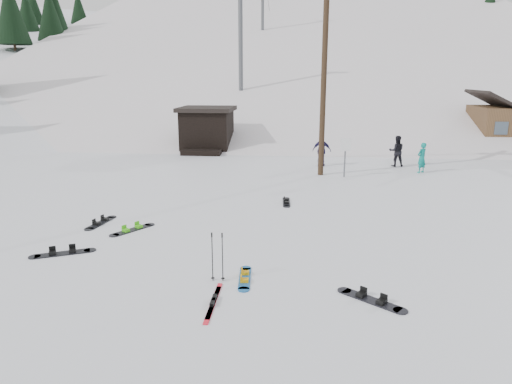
# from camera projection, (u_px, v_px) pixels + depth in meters

# --- Properties ---
(ground) EXTENTS (200.00, 200.00, 0.00)m
(ground) POSITION_uv_depth(u_px,v_px,m) (242.00, 324.00, 8.83)
(ground) COLOR white
(ground) RESTS_ON ground
(ski_slope) EXTENTS (60.00, 85.24, 65.97)m
(ski_slope) POSITION_uv_depth(u_px,v_px,m) (293.00, 197.00, 64.82)
(ski_slope) COLOR white
(ski_slope) RESTS_ON ground
(ridge_left) EXTENTS (47.54, 95.03, 58.38)m
(ridge_left) POSITION_uv_depth(u_px,v_px,m) (24.00, 196.00, 61.34)
(ridge_left) COLOR white
(ridge_left) RESTS_ON ground
(treeline_crest) EXTENTS (50.00, 6.00, 10.00)m
(treeline_crest) POSITION_uv_depth(u_px,v_px,m) (298.00, 100.00, 91.74)
(treeline_crest) COLOR black
(treeline_crest) RESTS_ON ski_slope
(utility_pole) EXTENTS (2.00, 0.26, 9.00)m
(utility_pole) POSITION_uv_depth(u_px,v_px,m) (324.00, 75.00, 20.98)
(utility_pole) COLOR #3A2819
(utility_pole) RESTS_ON ground
(trail_sign) EXTENTS (0.50, 0.09, 1.85)m
(trail_sign) POSITION_uv_depth(u_px,v_px,m) (345.00, 150.00, 21.31)
(trail_sign) COLOR #595B60
(trail_sign) RESTS_ON ground
(lift_hut) EXTENTS (3.40, 4.10, 2.75)m
(lift_hut) POSITION_uv_depth(u_px,v_px,m) (207.00, 129.00, 29.17)
(lift_hut) COLOR black
(lift_hut) RESTS_ON ground
(lift_tower_near) EXTENTS (2.20, 0.36, 8.00)m
(lift_tower_near) POSITION_uv_depth(u_px,v_px,m) (241.00, 34.00, 36.20)
(lift_tower_near) COLOR #595B60
(lift_tower_near) RESTS_ON ski_slope
(hero_snowboard) EXTENTS (0.36, 1.43, 0.10)m
(hero_snowboard) POSITION_uv_depth(u_px,v_px,m) (245.00, 278.00, 10.78)
(hero_snowboard) COLOR #1A63AB
(hero_snowboard) RESTS_ON ground
(hero_skis) EXTENTS (0.13, 1.79, 0.09)m
(hero_skis) POSITION_uv_depth(u_px,v_px,m) (213.00, 302.00, 9.63)
(hero_skis) COLOR red
(hero_skis) RESTS_ON ground
(ski_poles) EXTENTS (0.33, 0.09, 1.18)m
(ski_poles) POSITION_uv_depth(u_px,v_px,m) (217.00, 256.00, 10.55)
(ski_poles) COLOR black
(ski_poles) RESTS_ON ground
(board_scatter_a) EXTENTS (1.57, 0.92, 0.12)m
(board_scatter_a) POSITION_uv_depth(u_px,v_px,m) (63.00, 253.00, 12.28)
(board_scatter_a) COLOR black
(board_scatter_a) RESTS_ON ground
(board_scatter_b) EXTENTS (0.50, 1.58, 0.11)m
(board_scatter_b) POSITION_uv_depth(u_px,v_px,m) (101.00, 222.00, 14.84)
(board_scatter_b) COLOR black
(board_scatter_b) RESTS_ON ground
(board_scatter_c) EXTENTS (1.04, 1.40, 0.11)m
(board_scatter_c) POSITION_uv_depth(u_px,v_px,m) (132.00, 229.00, 14.17)
(board_scatter_c) COLOR black
(board_scatter_c) RESTS_ON ground
(board_scatter_d) EXTENTS (1.37, 1.11, 0.11)m
(board_scatter_d) POSITION_uv_depth(u_px,v_px,m) (371.00, 300.00, 9.72)
(board_scatter_d) COLOR black
(board_scatter_d) RESTS_ON ground
(board_scatter_f) EXTENTS (0.33, 1.43, 0.10)m
(board_scatter_f) POSITION_uv_depth(u_px,v_px,m) (286.00, 202.00, 17.26)
(board_scatter_f) COLOR black
(board_scatter_f) RESTS_ON ground
(skier_teal) EXTENTS (0.65, 0.62, 1.49)m
(skier_teal) POSITION_uv_depth(u_px,v_px,m) (422.00, 158.00, 22.44)
(skier_teal) COLOR #0D8278
(skier_teal) RESTS_ON ground
(skier_dark) EXTENTS (0.80, 0.63, 1.63)m
(skier_dark) POSITION_uv_depth(u_px,v_px,m) (397.00, 151.00, 24.02)
(skier_dark) COLOR black
(skier_dark) RESTS_ON ground
(skier_pink) EXTENTS (1.06, 0.68, 1.55)m
(skier_pink) POSITION_uv_depth(u_px,v_px,m) (498.00, 138.00, 29.38)
(skier_pink) COLOR #F45689
(skier_pink) RESTS_ON ground
(skier_navy) EXTENTS (1.03, 0.58, 1.66)m
(skier_navy) POSITION_uv_depth(u_px,v_px,m) (322.00, 151.00, 24.06)
(skier_navy) COLOR #201C47
(skier_navy) RESTS_ON ground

